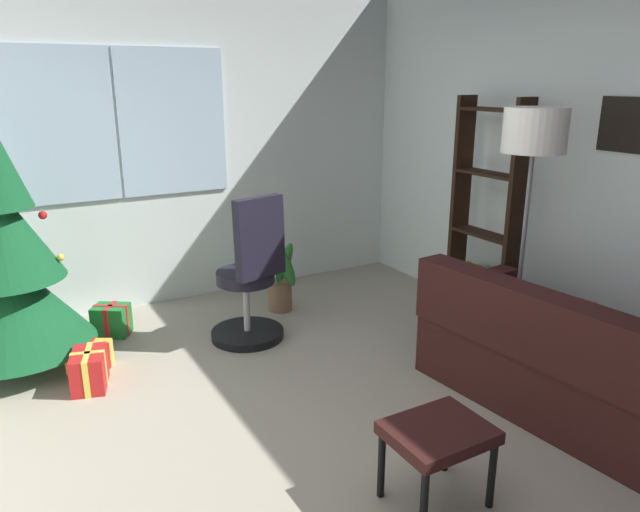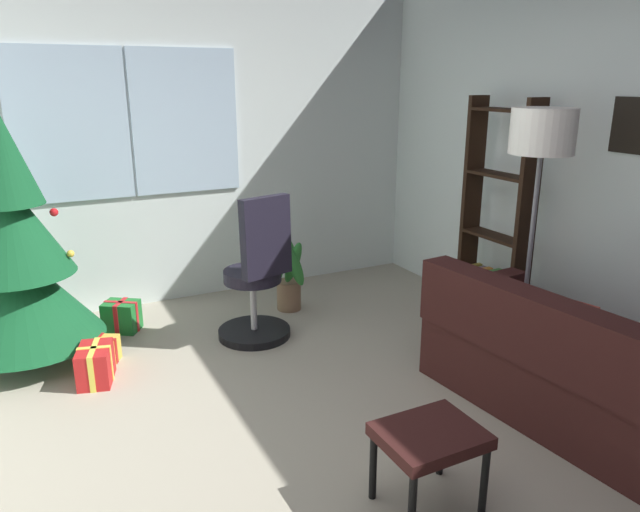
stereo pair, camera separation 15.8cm
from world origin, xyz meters
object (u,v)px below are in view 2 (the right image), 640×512
(footstool, at_px, (430,441))
(floor_lamp, at_px, (541,148))
(gift_box_red, at_px, (95,365))
(couch, at_px, (615,378))
(potted_plant, at_px, (289,276))
(office_chair, at_px, (257,284))
(gift_box_green, at_px, (122,316))
(bookshelf, at_px, (496,230))
(gift_box_gold, at_px, (98,351))
(holiday_tree, at_px, (18,260))

(footstool, xyz_separation_m, floor_lamp, (1.39, 0.81, 1.18))
(floor_lamp, bearing_deg, gift_box_red, 156.51)
(couch, relative_size, gift_box_red, 5.57)
(potted_plant, bearing_deg, gift_box_red, -160.88)
(gift_box_red, xyz_separation_m, office_chair, (1.21, 0.14, 0.33))
(gift_box_green, xyz_separation_m, bookshelf, (2.71, -1.20, 0.67))
(couch, distance_m, footstool, 1.38)
(floor_lamp, bearing_deg, gift_box_gold, 151.30)
(footstool, xyz_separation_m, gift_box_green, (-0.95, 2.73, -0.22))
(couch, xyz_separation_m, gift_box_green, (-2.32, 2.65, -0.17))
(footstool, bearing_deg, gift_box_red, 122.31)
(gift_box_red, bearing_deg, footstool, -57.69)
(bookshelf, distance_m, potted_plant, 1.74)
(bookshelf, bearing_deg, gift_box_gold, 166.73)
(office_chair, xyz_separation_m, potted_plant, (0.45, 0.44, -0.14))
(holiday_tree, xyz_separation_m, gift_box_green, (0.66, 0.23, -0.63))
(floor_lamp, distance_m, potted_plant, 2.31)
(holiday_tree, height_order, office_chair, holiday_tree)
(gift_box_gold, distance_m, floor_lamp, 3.27)
(gift_box_red, distance_m, floor_lamp, 3.18)
(couch, height_order, bookshelf, bookshelf)
(couch, relative_size, office_chair, 1.72)
(gift_box_red, xyz_separation_m, gift_box_green, (0.29, 0.78, -0.00))
(footstool, relative_size, gift_box_green, 1.42)
(gift_box_red, relative_size, office_chair, 0.31)
(gift_box_green, bearing_deg, gift_box_gold, -116.08)
(gift_box_green, height_order, gift_box_gold, gift_box_green)
(office_chair, distance_m, bookshelf, 1.91)
(holiday_tree, xyz_separation_m, gift_box_gold, (0.41, -0.27, -0.65))
(floor_lamp, height_order, potted_plant, floor_lamp)
(holiday_tree, height_order, gift_box_red, holiday_tree)
(gift_box_gold, relative_size, floor_lamp, 0.19)
(bookshelf, height_order, potted_plant, bookshelf)
(couch, xyz_separation_m, gift_box_gold, (-2.57, 2.14, -0.20))
(footstool, xyz_separation_m, office_chair, (-0.03, 2.09, 0.11))
(gift_box_green, distance_m, office_chair, 1.16)
(holiday_tree, bearing_deg, bookshelf, -16.07)
(gift_box_green, relative_size, bookshelf, 0.18)
(holiday_tree, height_order, gift_box_gold, holiday_tree)
(potted_plant, bearing_deg, gift_box_gold, -169.37)
(floor_lamp, bearing_deg, gift_box_green, 140.62)
(couch, bearing_deg, holiday_tree, 140.98)
(holiday_tree, bearing_deg, potted_plant, 0.84)
(gift_box_green, height_order, bookshelf, bookshelf)
(footstool, xyz_separation_m, gift_box_red, (-1.24, 1.95, -0.22))
(footstool, bearing_deg, bookshelf, 40.85)
(gift_box_red, bearing_deg, gift_box_gold, 81.02)
(gift_box_gold, bearing_deg, footstool, -61.82)
(gift_box_gold, bearing_deg, floor_lamp, -28.70)
(footstool, xyz_separation_m, potted_plant, (0.42, 2.53, -0.04))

